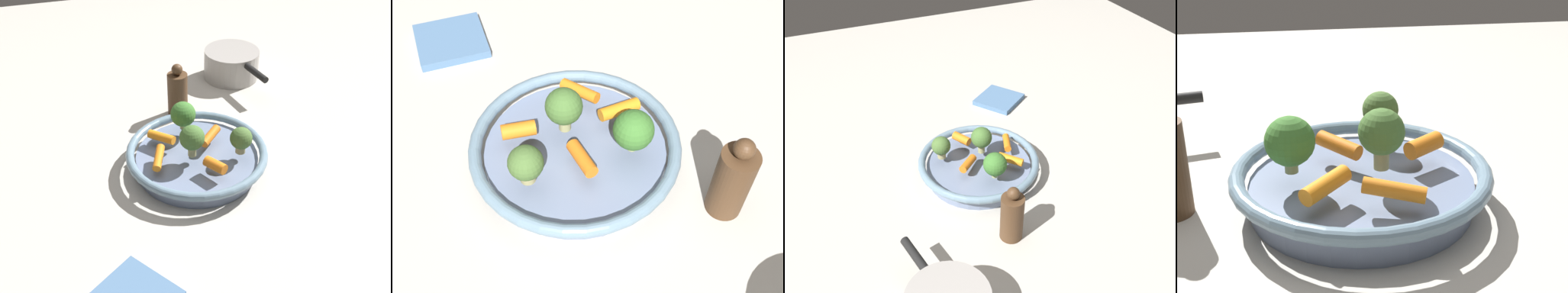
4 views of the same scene
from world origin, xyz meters
TOP-DOWN VIEW (x-y plane):
  - ground_plane at (0.00, 0.00)m, footprint 2.05×2.05m
  - serving_bowl at (0.00, 0.00)m, footprint 0.28×0.28m
  - baby_carrot_center at (-0.08, -0.02)m, footprint 0.04×0.06m
  - baby_carrot_left at (0.03, 0.02)m, footprint 0.05×0.05m
  - baby_carrot_near_rim at (0.01, -0.07)m, footprint 0.04×0.05m
  - baby_carrot_right at (-0.06, 0.04)m, footprint 0.05×0.05m
  - broccoli_floret_mid at (-0.02, -0.02)m, footprint 0.05×0.05m
  - broccoli_floret_large at (0.08, -0.04)m, footprint 0.04×0.04m
  - broccoli_floret_small at (-0.01, 0.07)m, footprint 0.05×0.05m
  - pepper_mill at (0.02, 0.20)m, footprint 0.05×0.05m
  - dish_towel at (-0.18, -0.28)m, footprint 0.16×0.16m

SIDE VIEW (x-z plane):
  - ground_plane at x=0.00m, z-range 0.00..0.00m
  - dish_towel at x=-0.18m, z-range 0.00..0.01m
  - serving_bowl at x=0.00m, z-range 0.00..0.05m
  - pepper_mill at x=0.02m, z-range -0.01..0.12m
  - baby_carrot_center at x=-0.08m, z-range 0.05..0.07m
  - baby_carrot_left at x=0.03m, z-range 0.05..0.07m
  - baby_carrot_right at x=-0.06m, z-range 0.05..0.07m
  - baby_carrot_near_rim at x=0.01m, z-range 0.05..0.07m
  - broccoli_floret_large at x=0.08m, z-range 0.05..0.11m
  - broccoli_floret_small at x=-0.01m, z-range 0.05..0.11m
  - broccoli_floret_mid at x=-0.02m, z-range 0.05..0.12m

